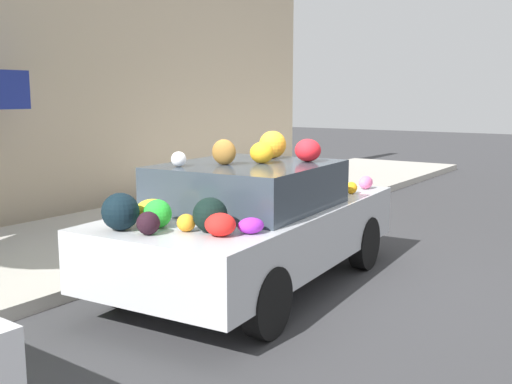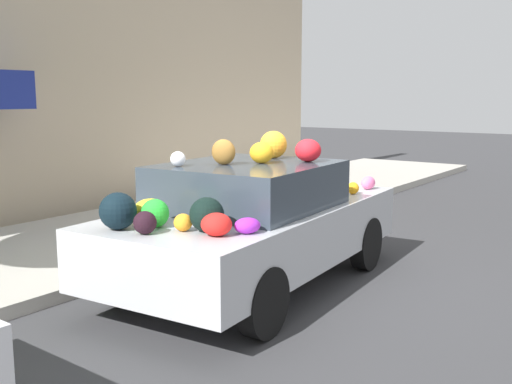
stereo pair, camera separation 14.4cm
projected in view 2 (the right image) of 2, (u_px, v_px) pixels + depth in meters
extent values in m
plane|color=#38383A|center=(245.00, 282.00, 6.77)|extent=(60.00, 60.00, 0.00)
cube|color=#B2ADA3|center=(90.00, 242.00, 8.31)|extent=(24.00, 3.20, 0.15)
cylinder|color=#B2B2B7|center=(197.00, 212.00, 8.65)|extent=(0.20, 0.20, 0.55)
sphere|color=#B2B2B7|center=(197.00, 189.00, 8.60)|extent=(0.18, 0.18, 0.18)
cube|color=#B7BABF|center=(256.00, 231.00, 6.58)|extent=(4.07, 2.08, 0.59)
cube|color=#333D47|center=(248.00, 185.00, 6.37)|extent=(1.89, 1.70, 0.47)
cylinder|color=black|center=(251.00, 228.00, 8.08)|extent=(0.65, 0.23, 0.64)
cylinder|color=black|center=(366.00, 244.00, 7.24)|extent=(0.65, 0.23, 0.64)
cylinder|color=black|center=(124.00, 273.00, 6.02)|extent=(0.65, 0.23, 0.64)
cylinder|color=black|center=(263.00, 302.00, 5.18)|extent=(0.65, 0.23, 0.64)
ellipsoid|color=blue|center=(224.00, 156.00, 6.26)|extent=(0.20, 0.21, 0.17)
ellipsoid|color=pink|center=(368.00, 183.00, 7.60)|extent=(0.24, 0.18, 0.16)
ellipsoid|color=yellow|center=(150.00, 211.00, 5.55)|extent=(0.40, 0.40, 0.24)
sphere|color=black|center=(145.00, 223.00, 5.13)|extent=(0.29, 0.29, 0.20)
sphere|color=blue|center=(291.00, 178.00, 7.99)|extent=(0.24, 0.24, 0.17)
sphere|color=gold|center=(273.00, 145.00, 6.83)|extent=(0.44, 0.44, 0.31)
sphere|color=green|center=(327.00, 176.00, 7.63)|extent=(0.47, 0.47, 0.33)
sphere|color=green|center=(259.00, 177.00, 7.78)|extent=(0.35, 0.35, 0.26)
sphere|color=red|center=(308.00, 175.00, 7.92)|extent=(0.31, 0.31, 0.29)
sphere|color=yellow|center=(309.00, 176.00, 7.65)|extent=(0.35, 0.35, 0.33)
ellipsoid|color=#92563B|center=(330.00, 187.00, 7.19)|extent=(0.26, 0.28, 0.20)
ellipsoid|color=#FDA11E|center=(295.00, 182.00, 7.67)|extent=(0.36, 0.37, 0.17)
ellipsoid|color=gold|center=(262.00, 153.00, 6.32)|extent=(0.31, 0.33, 0.23)
ellipsoid|color=red|center=(267.00, 176.00, 7.58)|extent=(0.46, 0.47, 0.36)
sphere|color=black|center=(207.00, 215.00, 5.21)|extent=(0.40, 0.40, 0.31)
ellipsoid|color=red|center=(216.00, 224.00, 5.07)|extent=(0.31, 0.32, 0.20)
sphere|color=white|center=(178.00, 159.00, 6.03)|extent=(0.19, 0.19, 0.15)
ellipsoid|color=green|center=(268.00, 181.00, 7.74)|extent=(0.37, 0.36, 0.18)
ellipsoid|color=olive|center=(223.00, 152.00, 6.19)|extent=(0.23, 0.29, 0.27)
ellipsoid|color=purple|center=(247.00, 226.00, 5.16)|extent=(0.30, 0.28, 0.14)
ellipsoid|color=orange|center=(183.00, 222.00, 5.25)|extent=(0.19, 0.19, 0.16)
ellipsoid|color=red|center=(308.00, 150.00, 6.49)|extent=(0.46, 0.44, 0.24)
sphere|color=green|center=(314.00, 185.00, 7.06)|extent=(0.36, 0.36, 0.26)
sphere|color=orange|center=(353.00, 188.00, 7.24)|extent=(0.17, 0.17, 0.15)
sphere|color=green|center=(155.00, 213.00, 5.39)|extent=(0.30, 0.30, 0.26)
sphere|color=black|center=(118.00, 211.00, 5.30)|extent=(0.35, 0.35, 0.33)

